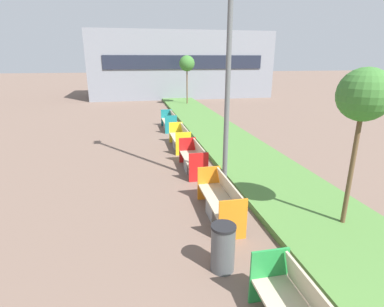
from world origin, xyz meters
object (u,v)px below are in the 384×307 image
(bench_yellow_frame, at_px, (180,140))
(sapling_tree_near, at_px, (364,96))
(bench_orange_frame, at_px, (221,203))
(sapling_tree_far, at_px, (187,64))
(street_lamp_post, at_px, (230,12))
(bench_red_frame, at_px, (194,161))
(litter_bin, at_px, (223,248))
(bench_teal_frame, at_px, (169,123))

(bench_yellow_frame, distance_m, sapling_tree_near, 8.01)
(bench_orange_frame, height_order, sapling_tree_far, sapling_tree_far)
(street_lamp_post, relative_size, sapling_tree_far, 2.24)
(bench_red_frame, height_order, litter_bin, bench_red_frame)
(bench_red_frame, relative_size, street_lamp_post, 0.22)
(sapling_tree_near, bearing_deg, litter_bin, -165.95)
(bench_orange_frame, distance_m, sapling_tree_far, 18.46)
(bench_teal_frame, xyz_separation_m, sapling_tree_near, (2.55, -10.79, 2.63))
(bench_red_frame, bearing_deg, sapling_tree_near, -59.33)
(bench_teal_frame, distance_m, sapling_tree_far, 9.22)
(sapling_tree_far, bearing_deg, bench_yellow_frame, -101.98)
(bench_yellow_frame, relative_size, street_lamp_post, 0.23)
(bench_red_frame, relative_size, litter_bin, 2.13)
(bench_yellow_frame, height_order, street_lamp_post, street_lamp_post)
(sapling_tree_near, distance_m, sapling_tree_far, 19.15)
(sapling_tree_near, bearing_deg, bench_teal_frame, 103.30)
(street_lamp_post, height_order, sapling_tree_far, street_lamp_post)
(street_lamp_post, relative_size, sapling_tree_near, 2.49)
(bench_orange_frame, xyz_separation_m, bench_red_frame, (-0.00, 3.20, -0.00))
(bench_teal_frame, distance_m, litter_bin, 11.57)
(bench_red_frame, bearing_deg, sapling_tree_far, 80.25)
(bench_orange_frame, xyz_separation_m, litter_bin, (-0.52, -1.86, 0.09))
(sapling_tree_near, bearing_deg, bench_orange_frame, 156.71)
(bench_red_frame, xyz_separation_m, litter_bin, (-0.52, -5.07, 0.09))
(bench_yellow_frame, relative_size, bench_teal_frame, 1.03)
(bench_yellow_frame, bearing_deg, street_lamp_post, -82.06)
(street_lamp_post, height_order, sapling_tree_near, street_lamp_post)
(bench_yellow_frame, bearing_deg, bench_red_frame, -90.03)
(bench_red_frame, relative_size, bench_yellow_frame, 0.95)
(bench_orange_frame, relative_size, litter_bin, 2.26)
(bench_orange_frame, relative_size, sapling_tree_near, 0.58)
(street_lamp_post, bearing_deg, bench_yellow_frame, 97.94)
(bench_red_frame, height_order, street_lamp_post, street_lamp_post)
(bench_teal_frame, relative_size, litter_bin, 2.18)
(bench_yellow_frame, bearing_deg, litter_bin, -93.74)
(bench_teal_frame, bearing_deg, street_lamp_post, -85.64)
(litter_bin, bearing_deg, sapling_tree_near, 14.05)
(bench_teal_frame, bearing_deg, sapling_tree_far, 73.03)
(bench_teal_frame, distance_m, sapling_tree_near, 11.39)
(sapling_tree_far, bearing_deg, bench_orange_frame, -98.04)
(bench_teal_frame, height_order, sapling_tree_far, sapling_tree_far)
(litter_bin, bearing_deg, bench_red_frame, 84.19)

